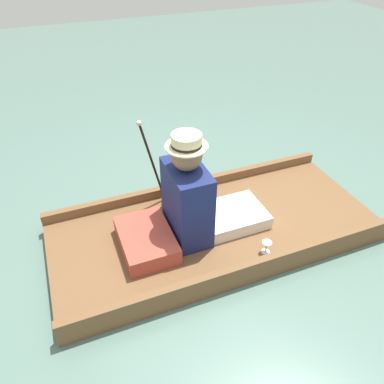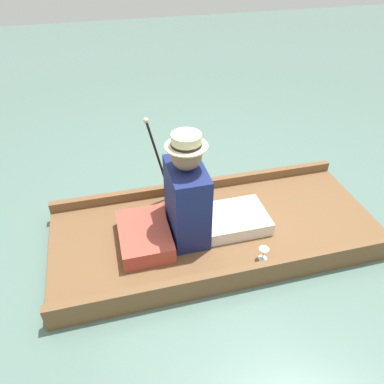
{
  "view_description": "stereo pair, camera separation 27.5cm",
  "coord_description": "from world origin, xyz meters",
  "px_view_note": "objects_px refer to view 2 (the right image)",
  "views": [
    {
      "loc": [
        2.05,
        -1.02,
        2.17
      ],
      "look_at": [
        0.01,
        -0.21,
        0.51
      ],
      "focal_mm": 35.0,
      "sensor_mm": 36.0,
      "label": 1
    },
    {
      "loc": [
        2.14,
        -0.76,
        2.17
      ],
      "look_at": [
        0.01,
        -0.21,
        0.51
      ],
      "focal_mm": 35.0,
      "sensor_mm": 36.0,
      "label": 2
    }
  ],
  "objects_px": {
    "seated_person": "(198,200)",
    "teddy_bear": "(176,189)",
    "wine_glass": "(264,252)",
    "walking_cane": "(157,154)"
  },
  "relations": [
    {
      "from": "wine_glass",
      "to": "walking_cane",
      "type": "height_order",
      "value": "walking_cane"
    },
    {
      "from": "seated_person",
      "to": "walking_cane",
      "type": "bearing_deg",
      "value": -146.67
    },
    {
      "from": "seated_person",
      "to": "wine_glass",
      "type": "relative_size",
      "value": 8.54
    },
    {
      "from": "seated_person",
      "to": "teddy_bear",
      "type": "distance_m",
      "value": 0.41
    },
    {
      "from": "seated_person",
      "to": "teddy_bear",
      "type": "bearing_deg",
      "value": -158.01
    },
    {
      "from": "teddy_bear",
      "to": "wine_glass",
      "type": "distance_m",
      "value": 0.92
    },
    {
      "from": "teddy_bear",
      "to": "wine_glass",
      "type": "relative_size",
      "value": 3.4
    },
    {
      "from": "seated_person",
      "to": "teddy_bear",
      "type": "height_order",
      "value": "seated_person"
    },
    {
      "from": "wine_glass",
      "to": "walking_cane",
      "type": "xyz_separation_m",
      "value": [
        -0.89,
        -0.61,
        0.4
      ]
    },
    {
      "from": "teddy_bear",
      "to": "wine_glass",
      "type": "height_order",
      "value": "teddy_bear"
    }
  ]
}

